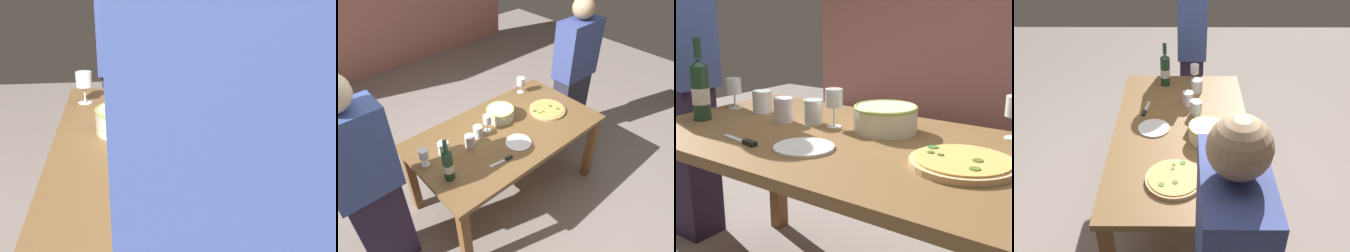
% 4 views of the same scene
% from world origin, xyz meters
% --- Properties ---
extents(ground_plane, '(8.00, 8.00, 0.00)m').
position_xyz_m(ground_plane, '(0.00, 0.00, 0.00)').
color(ground_plane, gray).
extents(dining_table, '(1.60, 0.90, 0.75)m').
position_xyz_m(dining_table, '(0.00, 0.00, 0.66)').
color(dining_table, brown).
rests_on(dining_table, ground).
extents(pizza, '(0.33, 0.33, 0.03)m').
position_xyz_m(pizza, '(0.47, -0.04, 0.76)').
color(pizza, tan).
rests_on(pizza, dining_table).
extents(serving_bowl, '(0.25, 0.25, 0.10)m').
position_xyz_m(serving_bowl, '(0.08, 0.16, 0.81)').
color(serving_bowl, beige).
rests_on(serving_bowl, dining_table).
extents(wine_bottle, '(0.07, 0.07, 0.35)m').
position_xyz_m(wine_bottle, '(-0.65, -0.13, 0.88)').
color(wine_bottle, '#1E3F28').
rests_on(wine_bottle, dining_table).
extents(wine_glass_near_pizza, '(0.07, 0.07, 0.14)m').
position_xyz_m(wine_glass_near_pizza, '(-0.71, 0.10, 0.85)').
color(wine_glass_near_pizza, white).
rests_on(wine_glass_near_pizza, dining_table).
extents(wine_glass_by_bottle, '(0.07, 0.07, 0.16)m').
position_xyz_m(wine_glass_by_bottle, '(-0.12, 0.10, 0.86)').
color(wine_glass_by_bottle, white).
rests_on(wine_glass_by_bottle, dining_table).
extents(wine_glass_far_left, '(0.08, 0.08, 0.16)m').
position_xyz_m(wine_glass_far_left, '(0.51, 0.36, 0.86)').
color(wine_glass_far_left, white).
rests_on(wine_glass_far_left, dining_table).
extents(cup_amber, '(0.08, 0.08, 0.10)m').
position_xyz_m(cup_amber, '(-0.22, 0.09, 0.80)').
color(cup_amber, white).
rests_on(cup_amber, dining_table).
extents(cup_ceramic, '(0.08, 0.08, 0.10)m').
position_xyz_m(cup_ceramic, '(-0.34, 0.04, 0.80)').
color(cup_ceramic, silver).
rests_on(cup_ceramic, dining_table).
extents(cup_spare, '(0.09, 0.09, 0.10)m').
position_xyz_m(cup_spare, '(-0.54, 0.11, 0.80)').
color(cup_spare, white).
rests_on(cup_spare, dining_table).
extents(side_plate, '(0.21, 0.21, 0.01)m').
position_xyz_m(side_plate, '(-0.03, -0.19, 0.76)').
color(side_plate, white).
rests_on(side_plate, dining_table).
extents(pizza_knife, '(0.20, 0.05, 0.02)m').
position_xyz_m(pizza_knife, '(-0.25, -0.26, 0.76)').
color(pizza_knife, silver).
rests_on(pizza_knife, dining_table).
extents(person_host, '(0.41, 0.24, 1.66)m').
position_xyz_m(person_host, '(-1.13, 0.08, 0.84)').
color(person_host, '#291E37').
rests_on(person_host, ground).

